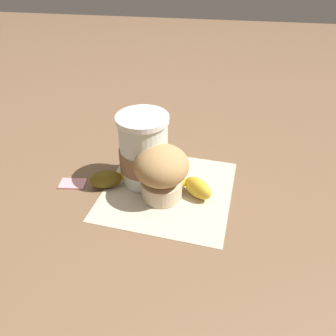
{
  "coord_description": "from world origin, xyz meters",
  "views": [
    {
      "loc": [
        0.08,
        -0.48,
        0.41
      ],
      "look_at": [
        0.0,
        0.0,
        0.05
      ],
      "focal_mm": 35.0,
      "sensor_mm": 36.0,
      "label": 1
    }
  ],
  "objects_px": {
    "banana": "(152,180)",
    "sugar_packet": "(73,183)",
    "muffin": "(161,171)",
    "coffee_cup": "(144,151)"
  },
  "relations": [
    {
      "from": "banana",
      "to": "sugar_packet",
      "type": "relative_size",
      "value": 4.86
    },
    {
      "from": "muffin",
      "to": "sugar_packet",
      "type": "relative_size",
      "value": 2.09
    },
    {
      "from": "banana",
      "to": "sugar_packet",
      "type": "bearing_deg",
      "value": -174.36
    },
    {
      "from": "coffee_cup",
      "to": "banana",
      "type": "xyz_separation_m",
      "value": [
        0.02,
        -0.02,
        -0.05
      ]
    },
    {
      "from": "banana",
      "to": "sugar_packet",
      "type": "height_order",
      "value": "banana"
    },
    {
      "from": "muffin",
      "to": "banana",
      "type": "relative_size",
      "value": 0.43
    },
    {
      "from": "muffin",
      "to": "sugar_packet",
      "type": "height_order",
      "value": "muffin"
    },
    {
      "from": "coffee_cup",
      "to": "sugar_packet",
      "type": "xyz_separation_m",
      "value": [
        -0.14,
        -0.04,
        -0.06
      ]
    },
    {
      "from": "coffee_cup",
      "to": "muffin",
      "type": "relative_size",
      "value": 1.34
    },
    {
      "from": "muffin",
      "to": "banana",
      "type": "distance_m",
      "value": 0.05
    }
  ]
}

